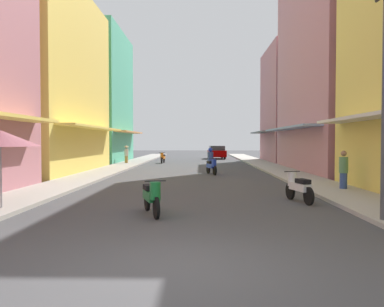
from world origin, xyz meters
TOP-DOWN VIEW (x-y plane):
  - ground_plane at (0.00, 21.20)m, footprint 110.89×110.89m
  - sidewalk_left at (-5.57, 21.20)m, footprint 2.19×58.40m
  - sidewalk_right at (5.57, 21.20)m, footprint 2.19×58.40m
  - building_left_mid at (-9.66, 18.10)m, footprint 7.05×11.99m
  - building_left_far at (-9.66, 29.97)m, footprint 7.05×9.92m
  - building_right_mid at (9.66, 19.53)m, footprint 7.05×12.62m
  - building_right_far at (9.66, 30.58)m, footprint 7.05×8.54m
  - motorbike_white at (3.57, 6.60)m, footprint 0.64×1.78m
  - motorbike_orange at (-2.94, 28.64)m, footprint 0.55×1.81m
  - motorbike_blue at (1.06, 17.00)m, footprint 0.70×1.76m
  - motorbike_green at (-0.88, 4.30)m, footprint 0.75×1.74m
  - parked_car at (2.25, 37.32)m, footprint 2.00×4.20m
  - pedestrian_crossing at (-5.86, 26.83)m, footprint 0.44×0.44m
  - pedestrian_foreground at (5.97, 9.21)m, footprint 0.34×0.34m
  - vendor_umbrella at (-5.11, 4.66)m, footprint 2.14×2.14m

SIDE VIEW (x-z plane):
  - ground_plane at x=0.00m, z-range 0.00..0.00m
  - sidewalk_left at x=-5.57m, z-range 0.00..0.12m
  - sidewalk_right at x=5.57m, z-range 0.00..0.12m
  - motorbike_white at x=3.57m, z-range 0.02..0.99m
  - motorbike_orange at x=-2.94m, z-range 0.02..0.99m
  - motorbike_green at x=-0.88m, z-range 0.02..0.99m
  - motorbike_blue at x=1.06m, z-range -0.09..1.49m
  - parked_car at x=2.25m, z-range 0.01..1.46m
  - pedestrian_foreground at x=5.97m, z-range 0.00..1.59m
  - pedestrian_crossing at x=-5.86m, z-range 0.10..1.72m
  - vendor_umbrella at x=-5.11m, z-range 0.91..3.17m
  - building_right_far at x=9.66m, z-range 0.00..10.61m
  - building_left_mid at x=-9.66m, z-range 0.00..11.21m
  - building_left_far at x=-9.66m, z-range -0.01..11.96m
  - building_right_mid at x=9.66m, z-range -0.01..16.90m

